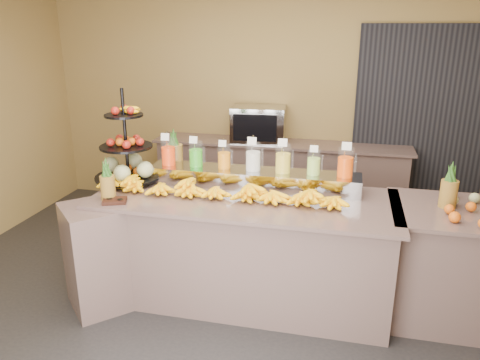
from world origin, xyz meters
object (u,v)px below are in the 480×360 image
(pitcher_tray, at_px, (253,178))
(banana_heap, at_px, (217,188))
(fruit_stand, at_px, (131,159))
(right_fruit_pile, at_px, (470,206))
(oven_warmer, at_px, (259,124))
(condiment_caddy, at_px, (115,201))

(pitcher_tray, height_order, banana_heap, banana_heap)
(pitcher_tray, distance_m, fruit_stand, 1.11)
(right_fruit_pile, bearing_deg, fruit_stand, 177.03)
(fruit_stand, bearing_deg, right_fruit_pile, 14.40)
(banana_heap, relative_size, right_fruit_pile, 5.32)
(oven_warmer, bearing_deg, right_fruit_pile, -48.59)
(condiment_caddy, bearing_deg, right_fruit_pile, 7.77)
(right_fruit_pile, distance_m, oven_warmer, 2.77)
(banana_heap, distance_m, condiment_caddy, 0.83)
(banana_heap, relative_size, condiment_caddy, 11.84)
(fruit_stand, bearing_deg, pitcher_tray, 23.61)
(banana_heap, distance_m, fruit_stand, 0.88)
(banana_heap, height_order, condiment_caddy, banana_heap)
(right_fruit_pile, bearing_deg, condiment_caddy, -172.23)
(pitcher_tray, bearing_deg, fruit_stand, -173.75)
(condiment_caddy, distance_m, right_fruit_pile, 2.73)
(condiment_caddy, bearing_deg, banana_heap, 23.81)
(fruit_stand, distance_m, condiment_caddy, 0.56)
(fruit_stand, bearing_deg, oven_warmer, 82.94)
(pitcher_tray, height_order, oven_warmer, oven_warmer)
(right_fruit_pile, bearing_deg, banana_heap, -178.99)
(pitcher_tray, distance_m, banana_heap, 0.38)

